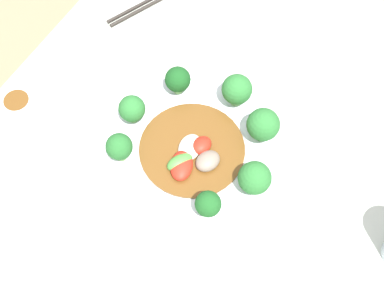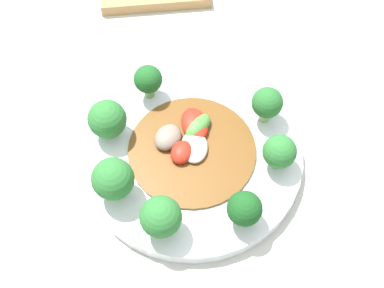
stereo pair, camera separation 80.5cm
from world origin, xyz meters
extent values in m
plane|color=#9E8460|center=(0.00, 0.00, 0.00)|extent=(8.00, 8.00, 0.00)
cube|color=#B7BCAD|center=(0.00, 0.00, 0.37)|extent=(1.04, 0.81, 0.73)
cylinder|color=silver|center=(-0.01, -0.03, 0.74)|extent=(0.31, 0.31, 0.02)
cylinder|color=#7AAD5B|center=(-0.10, -0.11, 0.76)|extent=(0.02, 0.02, 0.02)
sphere|color=#19511E|center=(-0.10, -0.11, 0.79)|extent=(0.05, 0.05, 0.05)
cylinder|color=#70A356|center=(0.00, 0.09, 0.76)|extent=(0.02, 0.02, 0.01)
sphere|color=#2D7533|center=(0.00, 0.09, 0.79)|extent=(0.05, 0.05, 0.05)
cylinder|color=#89B76B|center=(0.06, -0.12, 0.77)|extent=(0.02, 0.02, 0.02)
sphere|color=#286B2D|center=(0.06, -0.12, 0.80)|extent=(0.04, 0.04, 0.04)
cylinder|color=#70A356|center=(-0.13, -0.01, 0.77)|extent=(0.02, 0.02, 0.02)
sphere|color=#2D7533|center=(-0.13, -0.01, 0.80)|extent=(0.05, 0.05, 0.05)
cylinder|color=#70A356|center=(-0.01, -0.15, 0.76)|extent=(0.02, 0.02, 0.02)
sphere|color=#2D7533|center=(-0.01, -0.15, 0.79)|extent=(0.05, 0.05, 0.05)
cylinder|color=#70A356|center=(0.08, 0.05, 0.77)|extent=(0.01, 0.01, 0.02)
sphere|color=#1E5B23|center=(0.08, 0.05, 0.79)|extent=(0.04, 0.04, 0.04)
cylinder|color=#7AAD5B|center=(-0.09, 0.06, 0.77)|extent=(0.02, 0.02, 0.02)
sphere|color=#2D7533|center=(-0.09, 0.06, 0.80)|extent=(0.06, 0.06, 0.06)
cylinder|color=brown|center=(-0.01, -0.03, 0.76)|extent=(0.18, 0.18, 0.00)
ellipsoid|color=gray|center=(0.00, 0.01, 0.77)|extent=(0.05, 0.05, 0.02)
ellipsoid|color=red|center=(0.03, -0.02, 0.77)|extent=(0.07, 0.06, 0.02)
ellipsoid|color=#4C933D|center=(0.03, -0.03, 0.77)|extent=(0.05, 0.05, 0.02)
ellipsoid|color=silver|center=(-0.01, -0.03, 0.77)|extent=(0.06, 0.05, 0.02)
ellipsoid|color=red|center=(-0.02, -0.01, 0.77)|extent=(0.04, 0.04, 0.02)
cylinder|color=#2D2823|center=(-0.27, -0.27, 0.74)|extent=(0.19, 0.09, 0.01)
cylinder|color=silver|center=(0.06, -0.35, 0.74)|extent=(0.06, 0.06, 0.01)
cylinder|color=brown|center=(0.06, -0.35, 0.75)|extent=(0.05, 0.05, 0.00)
camera|label=1|loc=(0.35, 0.19, 1.56)|focal=50.00mm
camera|label=2|loc=(-0.39, -0.09, 1.41)|focal=50.00mm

